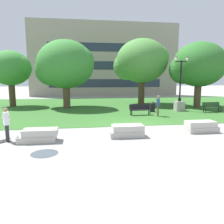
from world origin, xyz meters
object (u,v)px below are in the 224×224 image
skateboard (0,141)px  trash_bin (152,107)px  park_bench_near_left (212,106)px  park_bench_near_right (140,109)px  concrete_block_center (39,136)px  person_skateboarder (6,122)px  lamp_post_right (180,100)px  concrete_block_left (127,131)px  concrete_block_right (201,127)px  person_bystander_near_lawn (158,105)px

skateboard → trash_bin: (10.50, 8.28, 0.42)m
park_bench_near_left → park_bench_near_right: size_ratio=1.01×
park_bench_near_right → trash_bin: (1.61, 1.54, -0.04)m
skateboard → park_bench_near_left: size_ratio=0.48×
concrete_block_center → person_skateboarder: person_skateboarder is taller
trash_bin → lamp_post_right: bearing=5.8°
concrete_block_left → skateboard: size_ratio=2.04×
park_bench_near_right → person_skateboarder: bearing=-142.5°
concrete_block_left → park_bench_near_right: bearing=68.8°
concrete_block_right → person_bystander_near_lawn: (-0.69, 5.31, 0.68)m
concrete_block_left → skateboard: (-6.36, -0.23, -0.22)m
concrete_block_right → person_skateboarder: (-10.56, -0.47, 0.67)m
park_bench_near_left → park_bench_near_right: same height
skateboard → park_bench_near_left: bearing=24.9°
person_skateboarder → park_bench_near_right: size_ratio=0.94×
concrete_block_center → concrete_block_left: (4.53, 0.29, 0.00)m
concrete_block_left → concrete_block_right: same height
concrete_block_left → park_bench_near_left: park_bench_near_left is taller
skateboard → person_bystander_near_lawn: bearing=30.3°
lamp_post_right → person_bystander_near_lawn: lamp_post_right is taller
concrete_block_right → lamp_post_right: (2.39, 7.93, 0.74)m
trash_bin → concrete_block_left: bearing=-117.2°
park_bench_near_right → trash_bin: trash_bin is taller
concrete_block_right → skateboard: bearing=-176.7°
concrete_block_center → park_bench_near_left: size_ratio=1.03×
person_skateboarder → lamp_post_right: size_ratio=0.34×
park_bench_near_left → trash_bin: (-5.34, 0.93, -0.04)m
concrete_block_left → lamp_post_right: (6.89, 8.33, 0.74)m
skateboard → concrete_block_right: bearing=3.3°
concrete_block_center → park_bench_near_right: bearing=43.9°
skateboard → park_bench_near_left: park_bench_near_left is taller
skateboard → park_bench_near_left: (15.84, 7.35, 0.45)m
concrete_block_right → person_bystander_near_lawn: bearing=97.4°
park_bench_near_left → person_bystander_near_lawn: (-5.66, -1.41, 0.44)m
person_bystander_near_lawn → park_bench_near_left: bearing=14.0°
person_skateboarder → person_bystander_near_lawn: (9.87, 5.79, 0.01)m
person_skateboarder → lamp_post_right: 15.44m
concrete_block_center → concrete_block_left: 4.54m
concrete_block_center → lamp_post_right: size_ratio=0.37×
person_skateboarder → skateboard: 0.95m
person_skateboarder → person_bystander_near_lawn: bearing=30.4°
lamp_post_right → park_bench_near_right: bearing=-157.3°
person_skateboarder → park_bench_near_left: size_ratio=0.93×
lamp_post_right → trash_bin: (-2.76, -0.28, -0.55)m
person_skateboarder → concrete_block_center: bearing=-8.0°
skateboard → park_bench_near_right: bearing=37.2°
concrete_block_center → park_bench_near_right: size_ratio=1.04×
concrete_block_left → trash_bin: size_ratio=1.88×
concrete_block_right → skateboard: 10.89m
park_bench_near_left → trash_bin: 5.42m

